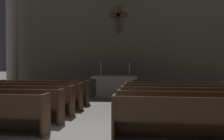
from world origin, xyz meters
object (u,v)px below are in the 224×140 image
at_px(pew_right_row_1, 199,119).
at_px(candlestick_right, 129,72).
at_px(column_left_third, 12,31).
at_px(altar, 115,86).
at_px(pew_left_row_5, 43,92).
at_px(pew_left_row_3, 17,100).
at_px(pew_right_row_3, 184,103).
at_px(pew_right_row_4, 179,98).
at_px(pew_right_row_2, 190,110).
at_px(pew_left_row_4, 32,95).
at_px(candlestick_left, 101,72).
at_px(pew_right_row_5, 175,94).

relative_size(pew_right_row_1, candlestick_right, 5.70).
height_order(column_left_third, altar, column_left_third).
bearing_deg(pew_left_row_5, candlestick_right, 39.04).
bearing_deg(pew_left_row_3, altar, 61.88).
bearing_deg(pew_left_row_5, pew_right_row_3, -22.79).
height_order(pew_right_row_4, candlestick_right, candlestick_right).
relative_size(pew_left_row_3, altar, 1.66).
bearing_deg(pew_right_row_4, column_left_third, 153.07).
relative_size(pew_right_row_2, pew_right_row_4, 1.00).
relative_size(pew_left_row_4, candlestick_left, 5.70).
distance_m(pew_left_row_4, pew_right_row_4, 5.16).
xyz_separation_m(altar, candlestick_left, (-0.70, 0.00, 0.68)).
distance_m(pew_left_row_5, pew_right_row_5, 5.16).
bearing_deg(pew_right_row_4, pew_right_row_5, 90.00).
distance_m(pew_left_row_5, pew_right_row_1, 6.73).
height_order(column_left_third, candlestick_right, column_left_third).
relative_size(pew_left_row_4, pew_right_row_5, 1.00).
relative_size(altar, candlestick_left, 3.44).
height_order(pew_left_row_3, pew_right_row_2, same).
bearing_deg(pew_left_row_5, pew_right_row_1, -40.03).
bearing_deg(pew_right_row_5, pew_left_row_3, -157.21).
bearing_deg(pew_right_row_1, pew_left_row_3, 157.21).
relative_size(pew_left_row_3, pew_right_row_2, 1.00).
bearing_deg(candlestick_right, candlestick_left, 180.00).
height_order(pew_left_row_4, column_left_third, column_left_third).
distance_m(pew_right_row_5, candlestick_left, 4.28).
relative_size(pew_left_row_3, pew_right_row_1, 1.00).
bearing_deg(altar, pew_right_row_3, -61.88).
distance_m(pew_left_row_4, altar, 4.54).
relative_size(pew_right_row_2, candlestick_left, 5.70).
relative_size(pew_left_row_4, pew_right_row_3, 1.00).
bearing_deg(altar, pew_right_row_1, -69.76).
bearing_deg(pew_right_row_5, pew_right_row_4, -90.00).
bearing_deg(altar, pew_left_row_3, -118.12).
bearing_deg(pew_right_row_4, pew_right_row_2, -90.00).
xyz_separation_m(pew_left_row_5, column_left_third, (-2.94, 3.03, 2.85)).
bearing_deg(altar, column_left_third, 176.14).
bearing_deg(pew_right_row_4, candlestick_right, 116.65).
bearing_deg(pew_right_row_2, pew_left_row_4, 157.21).
distance_m(pew_right_row_1, altar, 7.45).
bearing_deg(pew_right_row_5, column_left_third, 159.49).
bearing_deg(pew_right_row_3, pew_right_row_1, -90.00).
height_order(column_left_third, candlestick_left, column_left_third).
relative_size(pew_right_row_1, candlestick_left, 5.70).
height_order(pew_left_row_3, pew_right_row_3, same).
relative_size(pew_left_row_4, altar, 1.66).
height_order(pew_right_row_2, pew_right_row_5, same).
xyz_separation_m(pew_right_row_1, altar, (-2.58, 6.99, 0.06)).
bearing_deg(candlestick_left, pew_right_row_2, -60.97).
relative_size(pew_right_row_2, pew_right_row_5, 1.00).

